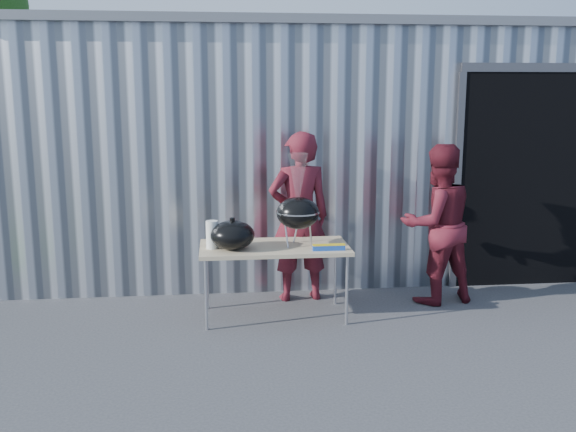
{
  "coord_description": "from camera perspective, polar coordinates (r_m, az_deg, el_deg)",
  "views": [
    {
      "loc": [
        -0.67,
        -5.41,
        2.29
      ],
      "look_at": [
        0.0,
        0.89,
        1.05
      ],
      "focal_mm": 40.0,
      "sensor_mm": 36.0,
      "label": 1
    }
  ],
  "objects": [
    {
      "name": "building",
      "position": [
        10.15,
        2.91,
        6.81
      ],
      "size": [
        8.2,
        6.2,
        3.1
      ],
      "color": "silver",
      "rests_on": "ground"
    },
    {
      "name": "foil_box",
      "position": [
        6.31,
        3.65,
        -2.79
      ],
      "size": [
        0.32,
        0.05,
        0.06
      ],
      "color": "#1945A3",
      "rests_on": "folding_table"
    },
    {
      "name": "grill_lid",
      "position": [
        6.34,
        -4.96,
        -1.7
      ],
      "size": [
        0.44,
        0.44,
        0.32
      ],
      "color": "black",
      "rests_on": "folding_table"
    },
    {
      "name": "white_tub",
      "position": [
        6.68,
        -6.1,
        -1.9
      ],
      "size": [
        0.2,
        0.15,
        0.1
      ],
      "primitive_type": "cube",
      "color": "white",
      "rests_on": "folding_table"
    },
    {
      "name": "kettle_grill",
      "position": [
        6.41,
        0.88,
        1.0
      ],
      "size": [
        0.44,
        0.44,
        0.94
      ],
      "color": "black",
      "rests_on": "folding_table"
    },
    {
      "name": "ground",
      "position": [
        5.92,
        0.9,
        -11.71
      ],
      "size": [
        80.0,
        80.0,
        0.0
      ],
      "primitive_type": "plane",
      "color": "#3C3C3E"
    },
    {
      "name": "person_bystander",
      "position": [
        7.13,
        13.12,
        -0.72
      ],
      "size": [
        0.97,
        0.82,
        1.74
      ],
      "primitive_type": "imported",
      "rotation": [
        0.0,
        0.0,
        3.36
      ],
      "color": "#5B1621",
      "rests_on": "ground"
    },
    {
      "name": "person_cook",
      "position": [
        7.02,
        1.01,
        -0.08
      ],
      "size": [
        0.73,
        0.53,
        1.87
      ],
      "primitive_type": "imported",
      "rotation": [
        0.0,
        0.0,
        3.27
      ],
      "color": "#5B1621",
      "rests_on": "ground"
    },
    {
      "name": "folding_table",
      "position": [
        6.51,
        -1.22,
        -3.0
      ],
      "size": [
        1.5,
        0.75,
        0.75
      ],
      "color": "tan",
      "rests_on": "ground"
    },
    {
      "name": "paper_towels",
      "position": [
        6.39,
        -6.77,
        -1.66
      ],
      "size": [
        0.12,
        0.12,
        0.28
      ],
      "primitive_type": "cylinder",
      "color": "white",
      "rests_on": "folding_table"
    }
  ]
}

